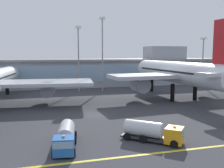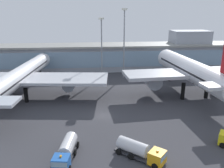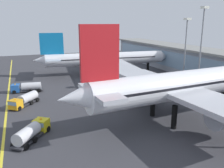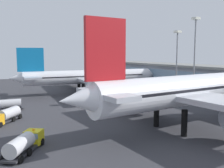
{
  "view_description": "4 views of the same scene",
  "coord_description": "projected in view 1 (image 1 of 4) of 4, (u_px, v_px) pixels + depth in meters",
  "views": [
    {
      "loc": [
        -9.93,
        -50.4,
        12.88
      ],
      "look_at": [
        7.55,
        13.79,
        4.73
      ],
      "focal_mm": 39.93,
      "sensor_mm": 36.0,
      "label": 1
    },
    {
      "loc": [
        -2.83,
        -52.17,
        24.36
      ],
      "look_at": [
        3.09,
        11.92,
        4.21
      ],
      "focal_mm": 37.84,
      "sensor_mm": 36.0,
      "label": 2
    },
    {
      "loc": [
        66.21,
        -17.93,
        20.62
      ],
      "look_at": [
        9.8,
        4.36,
        4.67
      ],
      "focal_mm": 37.85,
      "sensor_mm": 36.0,
      "label": 3
    },
    {
      "loc": [
        63.1,
        -23.11,
        14.85
      ],
      "look_at": [
        1.58,
        10.39,
        6.38
      ],
      "focal_mm": 40.79,
      "sensor_mm": 36.0,
      "label": 4
    }
  ],
  "objects": [
    {
      "name": "ground_plane",
      "position": [
        95.0,
        115.0,
        52.43
      ],
      "size": [
        190.58,
        190.58,
        0.0
      ],
      "primitive_type": "plane",
      "color": "#38383D"
    },
    {
      "name": "taxiway_centreline_stripe",
      "position": [
        129.0,
        156.0,
        31.36
      ],
      "size": [
        152.46,
        0.5,
        0.01
      ],
      "primitive_type": "cube",
      "color": "yellow",
      "rests_on": "ground"
    },
    {
      "name": "terminal_building",
      "position": [
        76.0,
        72.0,
        97.32
      ],
      "size": [
        139.13,
        14.0,
        15.93
      ],
      "color": "#9399A3",
      "rests_on": "ground"
    },
    {
      "name": "airliner_near_right",
      "position": [
        178.0,
        73.0,
        70.07
      ],
      "size": [
        40.13,
        49.86,
        20.31
      ],
      "rotation": [
        0.0,
        0.0,
        1.64
      ],
      "color": "black",
      "rests_on": "ground"
    },
    {
      "name": "fuel_tanker_truck",
      "position": [
        154.0,
        132.0,
        36.5
      ],
      "size": [
        8.41,
        7.77,
        2.9
      ],
      "rotation": [
        0.0,
        0.0,
        5.57
      ],
      "color": "black",
      "rests_on": "ground"
    },
    {
      "name": "baggage_tug_near",
      "position": [
        65.0,
        137.0,
        34.09
      ],
      "size": [
        4.07,
        9.3,
        2.9
      ],
      "rotation": [
        0.0,
        0.0,
        4.56
      ],
      "color": "black",
      "rests_on": "ground"
    },
    {
      "name": "apron_light_mast_west",
      "position": [
        203.0,
        54.0,
        96.37
      ],
      "size": [
        1.8,
        1.8,
        19.03
      ],
      "color": "gray",
      "rests_on": "ground"
    },
    {
      "name": "apron_light_mast_centre",
      "position": [
        102.0,
        44.0,
        84.87
      ],
      "size": [
        1.8,
        1.8,
        25.08
      ],
      "color": "gray",
      "rests_on": "ground"
    },
    {
      "name": "apron_light_mast_east",
      "position": [
        78.0,
        49.0,
        83.7
      ],
      "size": [
        1.8,
        1.8,
        21.96
      ],
      "color": "gray",
      "rests_on": "ground"
    }
  ]
}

